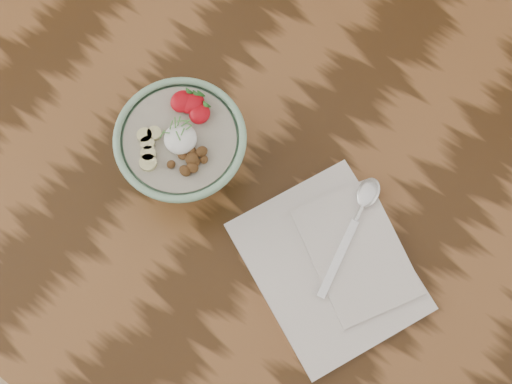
% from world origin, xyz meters
% --- Properties ---
extents(table, '(1.60, 0.90, 0.75)m').
position_xyz_m(table, '(0.00, 0.00, 0.66)').
color(table, '#37200D').
rests_on(table, ground).
extents(breakfast_bowl, '(0.18, 0.18, 0.12)m').
position_xyz_m(breakfast_bowl, '(0.08, -0.07, 0.81)').
color(breakfast_bowl, '#85B491').
rests_on(breakfast_bowl, table).
extents(napkin, '(0.30, 0.28, 0.02)m').
position_xyz_m(napkin, '(0.34, -0.06, 0.76)').
color(napkin, silver).
rests_on(napkin, table).
extents(spoon, '(0.06, 0.19, 0.01)m').
position_xyz_m(spoon, '(0.32, 0.02, 0.77)').
color(spoon, silver).
rests_on(spoon, napkin).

